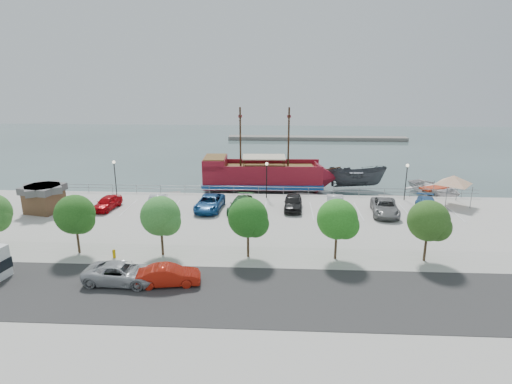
{
  "coord_description": "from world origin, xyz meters",
  "views": [
    {
      "loc": [
        1.33,
        -41.72,
        14.77
      ],
      "look_at": [
        -1.0,
        2.0,
        2.0
      ],
      "focal_mm": 30.0,
      "sensor_mm": 36.0,
      "label": 1
    }
  ],
  "objects": [
    {
      "name": "patrol_boat",
      "position": [
        11.81,
        14.12,
        0.49
      ],
      "size": [
        7.79,
        3.19,
        2.97
      ],
      "primitive_type": "imported",
      "rotation": [
        0.0,
        0.0,
        1.53
      ],
      "color": "#3B3E43",
      "rests_on": "ground"
    },
    {
      "name": "seawall_railing",
      "position": [
        0.0,
        7.8,
        0.53
      ],
      "size": [
        50.0,
        0.06,
        1.0
      ],
      "color": "gray",
      "rests_on": "land_slab"
    },
    {
      "name": "parked_car_b",
      "position": [
        -11.67,
        1.44,
        0.76
      ],
      "size": [
        2.09,
        4.77,
        1.52
      ],
      "primitive_type": "imported",
      "rotation": [
        0.0,
        0.0,
        0.11
      ],
      "color": "silver",
      "rests_on": "land_slab"
    },
    {
      "name": "dock_east",
      "position": [
        17.37,
        9.2,
        -0.8
      ],
      "size": [
        7.26,
        2.9,
        0.4
      ],
      "primitive_type": "cube",
      "rotation": [
        0.0,
        0.0,
        -0.13
      ],
      "color": "slate",
      "rests_on": "ground"
    },
    {
      "name": "parked_car_g",
      "position": [
        12.52,
        1.26,
        0.78
      ],
      "size": [
        3.2,
        5.87,
        1.56
      ],
      "primitive_type": "imported",
      "rotation": [
        0.0,
        0.0,
        -0.11
      ],
      "color": "slate",
      "rests_on": "land_slab"
    },
    {
      "name": "tree_e",
      "position": [
        6.15,
        -10.07,
        3.3
      ],
      "size": [
        3.3,
        3.2,
        5.0
      ],
      "color": "#473321",
      "rests_on": "sidewalk"
    },
    {
      "name": "parked_car_a",
      "position": [
        -17.1,
        1.37,
        0.73
      ],
      "size": [
        2.34,
        4.5,
        1.46
      ],
      "primitive_type": "imported",
      "rotation": [
        0.0,
        0.0,
        -0.15
      ],
      "color": "#B7060D",
      "rests_on": "land_slab"
    },
    {
      "name": "tree_d",
      "position": [
        -0.85,
        -10.07,
        3.3
      ],
      "size": [
        3.3,
        3.2,
        5.0
      ],
      "color": "#473321",
      "rests_on": "sidewalk"
    },
    {
      "name": "canopy_tent",
      "position": [
        20.74,
        5.06,
        3.35
      ],
      "size": [
        5.23,
        5.23,
        3.85
      ],
      "rotation": [
        0.0,
        0.0,
        0.14
      ],
      "color": "slate",
      "rests_on": "land_slab"
    },
    {
      "name": "tree_b",
      "position": [
        -14.85,
        -10.07,
        3.3
      ],
      "size": [
        3.3,
        3.2,
        5.0
      ],
      "color": "#473321",
      "rests_on": "sidewalk"
    },
    {
      "name": "dock_mid",
      "position": [
        6.87,
        9.2,
        -0.8
      ],
      "size": [
        7.25,
        3.98,
        0.4
      ],
      "primitive_type": "cube",
      "rotation": [
        0.0,
        0.0,
        -0.3
      ],
      "color": "gray",
      "rests_on": "ground"
    },
    {
      "name": "parked_car_f",
      "position": [
        7.42,
        1.88,
        0.81
      ],
      "size": [
        2.19,
        5.07,
        1.62
      ],
      "primitive_type": "imported",
      "rotation": [
        0.0,
        0.0,
        -0.1
      ],
      "color": "silver",
      "rests_on": "land_slab"
    },
    {
      "name": "dock_west",
      "position": [
        -14.02,
        9.2,
        -0.82
      ],
      "size": [
        6.41,
        3.69,
        0.35
      ],
      "primitive_type": "cube",
      "rotation": [
        0.0,
        0.0,
        0.33
      ],
      "color": "slate",
      "rests_on": "ground"
    },
    {
      "name": "parked_car_c",
      "position": [
        -6.0,
        1.76,
        0.78
      ],
      "size": [
        2.96,
        5.76,
        1.55
      ],
      "primitive_type": "imported",
      "rotation": [
        0.0,
        0.0,
        -0.07
      ],
      "color": "navy",
      "rests_on": "land_slab"
    },
    {
      "name": "land_slab",
      "position": [
        0.0,
        -21.0,
        -0.6
      ],
      "size": [
        100.0,
        58.0,
        1.2
      ],
      "primitive_type": "cube",
      "color": "#B5B2AA",
      "rests_on": "ground"
    },
    {
      "name": "street_sedan",
      "position": [
        -6.25,
        -14.9,
        0.73
      ],
      "size": [
        4.6,
        2.21,
        1.45
      ],
      "primitive_type": "imported",
      "rotation": [
        0.0,
        0.0,
        1.73
      ],
      "color": "#B21D0E",
      "rests_on": "street"
    },
    {
      "name": "street_van",
      "position": [
        -9.67,
        -14.78,
        0.74
      ],
      "size": [
        5.44,
        2.71,
        1.48
      ],
      "primitive_type": "imported",
      "rotation": [
        0.0,
        0.0,
        1.52
      ],
      "color": "#A5A8AB",
      "rests_on": "street"
    },
    {
      "name": "street",
      "position": [
        0.0,
        -16.0,
        0.01
      ],
      "size": [
        100.0,
        8.0,
        0.04
      ],
      "primitive_type": "cube",
      "color": "#303030",
      "rests_on": "land_slab"
    },
    {
      "name": "lamp_post_mid",
      "position": [
        0.0,
        6.5,
        2.94
      ],
      "size": [
        0.36,
        0.36,
        4.28
      ],
      "color": "black",
      "rests_on": "land_slab"
    },
    {
      "name": "lamp_post_left",
      "position": [
        -18.0,
        6.5,
        2.94
      ],
      "size": [
        0.36,
        0.36,
        4.28
      ],
      "color": "black",
      "rests_on": "land_slab"
    },
    {
      "name": "pirate_ship",
      "position": [
        0.56,
        13.29,
        0.91
      ],
      "size": [
        18.23,
        5.66,
        11.43
      ],
      "rotation": [
        0.0,
        0.0,
        0.04
      ],
      "color": "maroon",
      "rests_on": "ground"
    },
    {
      "name": "fire_hydrant",
      "position": [
        -11.76,
        -10.8,
        0.42
      ],
      "size": [
        0.27,
        0.27,
        0.77
      ],
      "rotation": [
        0.0,
        0.0,
        0.04
      ],
      "color": "#C39201",
      "rests_on": "sidewalk"
    },
    {
      "name": "ground",
      "position": [
        0.0,
        0.0,
        -1.0
      ],
      "size": [
        160.0,
        160.0,
        0.0
      ],
      "primitive_type": "plane",
      "color": "#415655"
    },
    {
      "name": "tree_f",
      "position": [
        13.15,
        -10.07,
        3.3
      ],
      "size": [
        3.3,
        3.2,
        5.0
      ],
      "color": "#473321",
      "rests_on": "sidewalk"
    },
    {
      "name": "speedboat",
      "position": [
        21.28,
        11.61,
        -0.23
      ],
      "size": [
        8.27,
        9.11,
        1.55
      ],
      "primitive_type": "imported",
      "rotation": [
        0.0,
        0.0,
        0.5
      ],
      "color": "silver",
      "rests_on": "ground"
    },
    {
      "name": "shed",
      "position": [
        -23.42,
        0.26,
        1.53
      ],
      "size": [
        4.14,
        4.14,
        2.87
      ],
      "rotation": [
        0.0,
        0.0,
        -0.21
      ],
      "color": "brown",
      "rests_on": "land_slab"
    },
    {
      "name": "tree_c",
      "position": [
        -7.85,
        -10.07,
        3.3
      ],
      "size": [
        3.3,
        3.2,
        5.0
      ],
      "color": "#473321",
      "rests_on": "sidewalk"
    },
    {
      "name": "parked_car_e",
      "position": [
        2.99,
        2.32,
        0.8
      ],
      "size": [
        2.15,
        4.8,
        1.6
      ],
      "primitive_type": "imported",
      "rotation": [
        0.0,
        0.0,
        -0.06
      ],
      "color": "black",
      "rests_on": "land_slab"
    },
    {
      "name": "lamp_post_right",
      "position": [
        16.0,
        6.5,
        2.94
      ],
      "size": [
        0.36,
        0.36,
        4.28
      ],
      "color": "black",
      "rests_on": "land_slab"
    },
    {
      "name": "sidewalk",
      "position": [
        0.0,
        -10.0,
        0.01
      ],
      "size": [
        100.0,
        4.0,
        0.05
      ],
      "primitive_type": "cube",
      "color": "#9A9991",
      "rests_on": "land_slab"
    },
    {
      "name": "far_shore",
      "position": [
        10.0,
        55.0,
        -0.6
      ],
      "size": [
        40.0,
        3.0,
        0.8
      ],
      "primitive_type": "cube",
      "color": "gray",
      "rests_on": "ground"
    },
    {
      "name": "parked_car_d",
      "position": [
        -2.62,
        1.54,
        0.72
      ],
      "size": [
        2.85,
        5.26,
        1.45
      ],
      "primitive_type": "imported",
      "rotation": [
        0.0,
        0.0,
        -0.17
      ],
      "color": "#225226",
      "rests_on": "land_slab"
    },
    {
      "name": "parked_car_h",
      "position": [
        17.11,
        1.99,
        0.75
      ],
      "size": [
        3.09,
        5.49,
        1.5
      ],
      "primitive_type": "imported",
      "rotation": [
        0.0,
        0.0,
        -0.2
      ],
      "color": "#2F63A2",
      "rests_on": "land_slab"
    }
  ]
}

